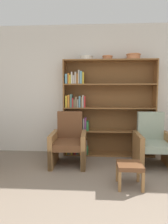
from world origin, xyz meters
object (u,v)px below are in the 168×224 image
Objects in this scene: bowl_stoneware at (107,58)px; bowl_copper at (133,56)px; bookshelf at (100,110)px; armchair_leather at (69,142)px; footstool at (130,168)px; bowl_slate at (87,58)px; armchair_cushioned at (153,144)px.

bowl_copper reaches higher than bowl_stoneware.
bowl_copper reaches higher than bookshelf.
armchair_leather reaches higher than footstool.
bowl_stoneware is (0.43, 0.00, -0.00)m from bowl_slate.
armchair_cushioned reaches higher than footstool.
footstool is at bearing -79.69° from bowl_stoneware.
armchair_cushioned is (0.96, -0.57, -0.55)m from bookshelf.
armchair_leather is 1.31m from footstool.
bowl_copper is (0.95, 0.00, 0.01)m from bowl_slate.
armchair_leather is at bearing 138.96° from footstool.
bowl_stoneware is 1.91m from armchair_cushioned.
bowl_copper reaches higher than armchair_cushioned.
armchair_leather is (-0.73, -0.55, -1.63)m from bowl_stoneware.
footstool is at bearing -74.47° from bookshelf.
bowl_slate is at bearing -180.00° from bowl_stoneware.
bowl_copper reaches higher than footstool.
bookshelf is 2.07× the size of armchair_leather.
bowl_slate is 1.75m from armchair_leather.
bowl_stoneware reaches higher than bookshelf.
armchair_cushioned is at bearing -62.05° from bowl_copper.
bookshelf is 9.09× the size of bowl_stoneware.
footstool is at bearing -64.16° from bowl_slate.
bowl_copper is 0.31× the size of armchair_cushioned.
bookshelf is 1.63m from footstool.
bowl_slate reaches higher than bowl_stoneware.
bowl_copper is at bearing 0.00° from bowl_slate.
bowl_stoneware reaches higher than footstool.
bookshelf is at bearing 172.22° from bowl_stoneware.
bowl_stoneware is (0.14, -0.02, 1.08)m from bookshelf.
armchair_cushioned is (1.24, -0.55, -1.64)m from bowl_slate.
bowl_slate is 0.28× the size of armchair_leather.
bookshelf is 7.37× the size of bowl_slate.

